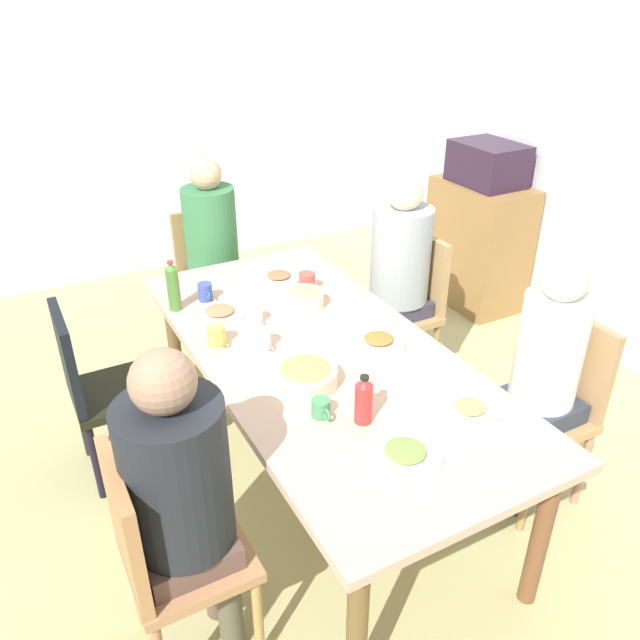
{
  "coord_description": "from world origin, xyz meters",
  "views": [
    {
      "loc": [
        2.03,
        -1.1,
        2.17
      ],
      "look_at": [
        0.0,
        0.0,
        0.88
      ],
      "focal_mm": 34.96,
      "sensor_mm": 36.0,
      "label": 1
    }
  ],
  "objects_px": {
    "cup_1": "(307,282)",
    "person_4": "(181,486)",
    "person_2": "(212,242)",
    "side_cabinet": "(477,244)",
    "chair_3": "(97,384)",
    "microwave": "(488,164)",
    "dining_table": "(320,363)",
    "cup_4": "(262,339)",
    "bottle_0": "(364,400)",
    "bottle_1": "(173,287)",
    "person_1": "(399,264)",
    "bowl_1": "(304,298)",
    "cup_5": "(253,315)",
    "chair_0": "(551,400)",
    "cup_3": "(217,335)",
    "cup_0": "(321,408)",
    "bowl_0": "(306,375)",
    "plate_3": "(378,341)",
    "chair_1": "(409,301)",
    "plate_2": "(470,409)",
    "cup_2": "(205,292)",
    "plate_1": "(279,277)",
    "person_0": "(545,366)",
    "plate_4": "(405,454)",
    "plate_0": "(220,313)",
    "chair_4": "(163,552)",
    "chair_2": "(211,273)"
  },
  "relations": [
    {
      "from": "person_1",
      "to": "bowl_1",
      "type": "xyz_separation_m",
      "value": [
        0.15,
        -0.67,
        0.02
      ]
    },
    {
      "from": "chair_3",
      "to": "side_cabinet",
      "type": "distance_m",
      "value": 2.86
    },
    {
      "from": "chair_0",
      "to": "person_0",
      "type": "distance_m",
      "value": 0.23
    },
    {
      "from": "cup_0",
      "to": "cup_5",
      "type": "xyz_separation_m",
      "value": [
        -0.78,
        0.06,
        0.0
      ]
    },
    {
      "from": "chair_1",
      "to": "cup_3",
      "type": "bearing_deg",
      "value": -77.17
    },
    {
      "from": "bowl_0",
      "to": "cup_1",
      "type": "xyz_separation_m",
      "value": [
        -0.75,
        0.4,
        0.0
      ]
    },
    {
      "from": "plate_3",
      "to": "cup_0",
      "type": "relative_size",
      "value": 2.25
    },
    {
      "from": "person_4",
      "to": "bottle_0",
      "type": "xyz_separation_m",
      "value": [
        -0.04,
        0.69,
        0.07
      ]
    },
    {
      "from": "plate_2",
      "to": "cup_2",
      "type": "height_order",
      "value": "cup_2"
    },
    {
      "from": "cup_4",
      "to": "microwave",
      "type": "height_order",
      "value": "microwave"
    },
    {
      "from": "cup_2",
      "to": "plate_1",
      "type": "bearing_deg",
      "value": 96.47
    },
    {
      "from": "cup_0",
      "to": "cup_5",
      "type": "relative_size",
      "value": 0.85
    },
    {
      "from": "person_2",
      "to": "microwave",
      "type": "bearing_deg",
      "value": 83.1
    },
    {
      "from": "chair_1",
      "to": "cup_2",
      "type": "distance_m",
      "value": 1.2
    },
    {
      "from": "plate_0",
      "to": "chair_0",
      "type": "bearing_deg",
      "value": 47.58
    },
    {
      "from": "cup_5",
      "to": "bottle_0",
      "type": "relative_size",
      "value": 0.64
    },
    {
      "from": "plate_3",
      "to": "bottle_0",
      "type": "distance_m",
      "value": 0.56
    },
    {
      "from": "side_cabinet",
      "to": "person_1",
      "type": "bearing_deg",
      "value": -61.93
    },
    {
      "from": "dining_table",
      "to": "chair_3",
      "type": "height_order",
      "value": "chair_3"
    },
    {
      "from": "chair_0",
      "to": "cup_3",
      "type": "height_order",
      "value": "chair_0"
    },
    {
      "from": "dining_table",
      "to": "plate_2",
      "type": "height_order",
      "value": "plate_2"
    },
    {
      "from": "plate_1",
      "to": "cup_4",
      "type": "xyz_separation_m",
      "value": [
        0.6,
        -0.36,
        0.03
      ]
    },
    {
      "from": "cup_0",
      "to": "plate_0",
      "type": "bearing_deg",
      "value": -176.48
    },
    {
      "from": "plate_1",
      "to": "cup_3",
      "type": "height_order",
      "value": "cup_3"
    },
    {
      "from": "chair_1",
      "to": "bottle_1",
      "type": "relative_size",
      "value": 3.51
    },
    {
      "from": "person_2",
      "to": "side_cabinet",
      "type": "bearing_deg",
      "value": 83.1
    },
    {
      "from": "plate_1",
      "to": "dining_table",
      "type": "bearing_deg",
      "value": -11.23
    },
    {
      "from": "plate_2",
      "to": "bowl_1",
      "type": "distance_m",
      "value": 1.06
    },
    {
      "from": "plate_3",
      "to": "bottle_1",
      "type": "relative_size",
      "value": 0.93
    },
    {
      "from": "person_4",
      "to": "cup_0",
      "type": "bearing_deg",
      "value": 103.06
    },
    {
      "from": "chair_0",
      "to": "plate_3",
      "type": "height_order",
      "value": "chair_0"
    },
    {
      "from": "chair_3",
      "to": "plate_4",
      "type": "xyz_separation_m",
      "value": [
        1.29,
        0.81,
        0.24
      ]
    },
    {
      "from": "chair_1",
      "to": "cup_2",
      "type": "relative_size",
      "value": 8.36
    },
    {
      "from": "chair_3",
      "to": "person_4",
      "type": "xyz_separation_m",
      "value": [
        1.09,
        0.09,
        0.25
      ]
    },
    {
      "from": "plate_2",
      "to": "cup_1",
      "type": "relative_size",
      "value": 1.75
    },
    {
      "from": "chair_2",
      "to": "person_0",
      "type": "bearing_deg",
      "value": 21.36
    },
    {
      "from": "dining_table",
      "to": "plate_0",
      "type": "xyz_separation_m",
      "value": [
        -0.51,
        -0.27,
        0.08
      ]
    },
    {
      "from": "person_0",
      "to": "person_1",
      "type": "xyz_separation_m",
      "value": [
        -1.09,
        0.0,
        0.05
      ]
    },
    {
      "from": "cup_1",
      "to": "person_4",
      "type": "bearing_deg",
      "value": -42.79
    },
    {
      "from": "cup_2",
      "to": "bowl_0",
      "type": "bearing_deg",
      "value": 6.51
    },
    {
      "from": "dining_table",
      "to": "cup_4",
      "type": "xyz_separation_m",
      "value": [
        -0.14,
        -0.21,
        0.11
      ]
    },
    {
      "from": "bowl_1",
      "to": "bottle_1",
      "type": "distance_m",
      "value": 0.63
    },
    {
      "from": "bottle_0",
      "to": "bottle_1",
      "type": "height_order",
      "value": "bottle_1"
    },
    {
      "from": "bottle_1",
      "to": "bottle_0",
      "type": "bearing_deg",
      "value": 16.39
    },
    {
      "from": "cup_1",
      "to": "bottle_1",
      "type": "distance_m",
      "value": 0.68
    },
    {
      "from": "chair_1",
      "to": "chair_2",
      "type": "relative_size",
      "value": 1.0
    },
    {
      "from": "chair_0",
      "to": "chair_4",
      "type": "height_order",
      "value": "same"
    },
    {
      "from": "cup_4",
      "to": "bottle_1",
      "type": "height_order",
      "value": "bottle_1"
    },
    {
      "from": "plate_3",
      "to": "side_cabinet",
      "type": "bearing_deg",
      "value": 126.26
    },
    {
      "from": "person_1",
      "to": "cup_4",
      "type": "bearing_deg",
      "value": -67.95
    }
  ]
}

